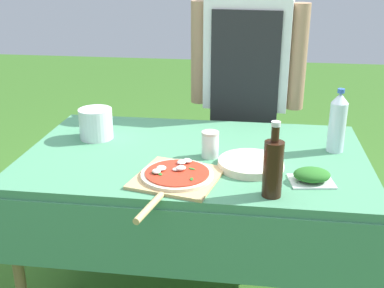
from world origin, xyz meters
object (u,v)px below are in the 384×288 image
person_cook (247,80)px  water_bottle (338,122)px  pizza_on_peel (176,177)px  sauce_jar (210,146)px  plate_stack (251,164)px  herb_container (312,176)px  oil_bottle (273,167)px  mixing_tub (96,124)px  prep_table (195,171)px

person_cook → water_bottle: (0.40, -0.57, -0.04)m
pizza_on_peel → water_bottle: water_bottle is taller
sauce_jar → person_cook: bearing=79.9°
pizza_on_peel → plate_stack: (0.28, 0.16, 0.00)m
herb_container → plate_stack: bearing=155.1°
pizza_on_peel → plate_stack: size_ratio=1.96×
person_cook → oil_bottle: (0.12, -1.03, -0.06)m
water_bottle → herb_container: water_bottle is taller
person_cook → pizza_on_peel: size_ratio=3.15×
herb_container → sauce_jar: bearing=154.3°
mixing_tub → sauce_jar: bearing=-15.7°
person_cook → herb_container: size_ratio=9.20×
person_cook → pizza_on_peel: 0.99m
prep_table → water_bottle: bearing=10.1°
person_cook → plate_stack: 0.81m
prep_table → mixing_tub: (-0.48, 0.12, 0.15)m
person_cook → water_bottle: size_ratio=5.94×
oil_bottle → prep_table: bearing=131.7°
water_bottle → herb_container: 0.37m
herb_container → water_bottle: bearing=68.8°
pizza_on_peel → oil_bottle: (0.35, -0.08, 0.10)m
mixing_tub → sauce_jar: (0.54, -0.15, -0.02)m
sauce_jar → plate_stack: bearing=-26.8°
pizza_on_peel → sauce_jar: size_ratio=4.69×
person_cook → herb_container: 0.95m
person_cook → sauce_jar: size_ratio=14.79×
oil_bottle → plate_stack: bearing=108.2°
prep_table → pizza_on_peel: (-0.04, -0.28, 0.10)m
prep_table → plate_stack: size_ratio=5.50×
pizza_on_peel → herb_container: bearing=18.5°
herb_container → sauce_jar: size_ratio=1.61×
oil_bottle → plate_stack: (-0.08, 0.24, -0.09)m
pizza_on_peel → water_bottle: size_ratio=1.88×
pizza_on_peel → herb_container: herb_container is taller
oil_bottle → sauce_jar: size_ratio=2.47×
plate_stack → prep_table: bearing=153.4°
plate_stack → sauce_jar: bearing=153.2°
prep_table → herb_container: size_ratio=8.20×
water_bottle → pizza_on_peel: bearing=-148.8°
oil_bottle → herb_container: bearing=41.0°
person_cook → mixing_tub: size_ratio=10.75×
mixing_tub → plate_stack: size_ratio=0.57×
prep_table → water_bottle: 0.64m
plate_stack → oil_bottle: bearing=-71.8°
oil_bottle → herb_container: size_ratio=1.54×
oil_bottle → plate_stack: oil_bottle is taller
sauce_jar → oil_bottle: bearing=-52.3°
pizza_on_peel → oil_bottle: oil_bottle is taller
pizza_on_peel → sauce_jar: bearing=79.6°
oil_bottle → sauce_jar: bearing=127.7°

